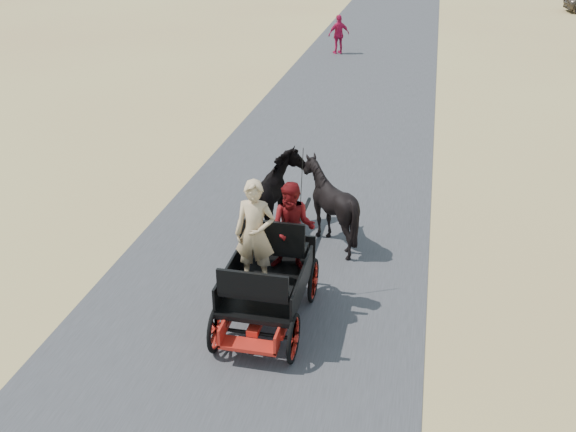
% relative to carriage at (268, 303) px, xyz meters
% --- Properties ---
extents(ground, '(140.00, 140.00, 0.00)m').
position_rel_carriage_xyz_m(ground, '(-0.38, -1.31, -0.36)').
color(ground, tan).
extents(road, '(6.00, 140.00, 0.01)m').
position_rel_carriage_xyz_m(road, '(-0.38, -1.31, -0.35)').
color(road, '#38383A').
rests_on(road, ground).
extents(carriage, '(1.30, 2.40, 0.72)m').
position_rel_carriage_xyz_m(carriage, '(0.00, 0.00, 0.00)').
color(carriage, black).
rests_on(carriage, ground).
extents(horse_left, '(0.91, 2.01, 1.70)m').
position_rel_carriage_xyz_m(horse_left, '(-0.55, 3.00, 0.49)').
color(horse_left, black).
rests_on(horse_left, ground).
extents(horse_right, '(1.37, 1.54, 1.70)m').
position_rel_carriage_xyz_m(horse_right, '(0.55, 3.00, 0.49)').
color(horse_right, black).
rests_on(horse_right, ground).
extents(driver_man, '(0.66, 0.43, 1.80)m').
position_rel_carriage_xyz_m(driver_man, '(-0.20, 0.05, 1.26)').
color(driver_man, tan).
rests_on(driver_man, carriage).
extents(passenger_woman, '(0.77, 0.60, 1.58)m').
position_rel_carriage_xyz_m(passenger_woman, '(0.30, 0.60, 1.15)').
color(passenger_woman, '#660C0F').
rests_on(passenger_woman, carriage).
extents(pedestrian, '(1.08, 0.90, 1.73)m').
position_rel_carriage_xyz_m(pedestrian, '(-1.83, 20.81, 0.50)').
color(pedestrian, '#B31444').
rests_on(pedestrian, ground).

